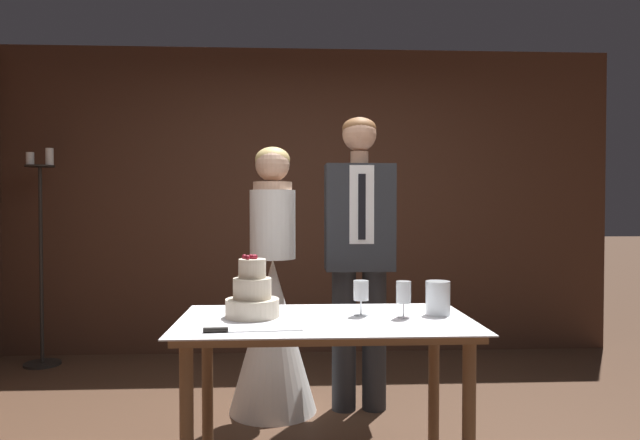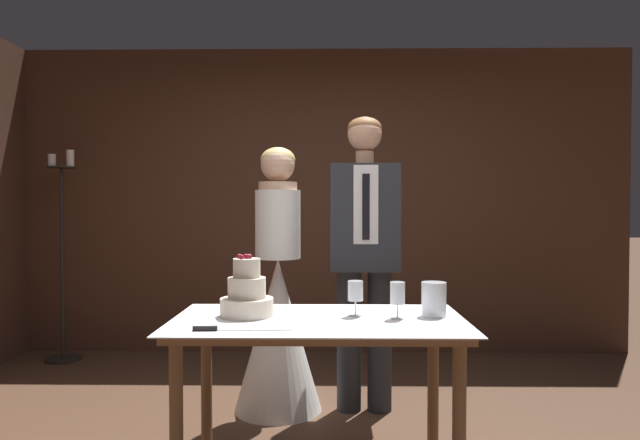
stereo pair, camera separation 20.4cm
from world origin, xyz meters
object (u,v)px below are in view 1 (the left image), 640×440
at_px(hurricane_candle, 438,299).
at_px(groom, 359,245).
at_px(cake_table, 325,339).
at_px(wine_glass_near, 361,291).
at_px(bride, 273,314).
at_px(candle_stand, 41,267).
at_px(cake_knife, 234,330).
at_px(wine_glass_middle, 403,294).
at_px(tiered_cake, 252,296).

bearing_deg(hurricane_candle, groom, 107.17).
distance_m(cake_table, wine_glass_near, 0.28).
relative_size(bride, groom, 0.90).
distance_m(wine_glass_near, candle_stand, 3.03).
relative_size(hurricane_candle, bride, 0.10).
bearing_deg(bride, wine_glass_near, -63.19).
bearing_deg(cake_knife, bride, 80.42).
bearing_deg(cake_table, candle_stand, 136.30).
distance_m(cake_table, groom, 1.03).
relative_size(wine_glass_middle, bride, 0.10).
xyz_separation_m(cake_table, bride, (-0.27, 0.93, -0.06)).
xyz_separation_m(cake_table, tiered_cake, (-0.33, 0.06, 0.19)).
bearing_deg(candle_stand, wine_glass_near, -40.60).
bearing_deg(groom, candle_stand, 155.24).
bearing_deg(candle_stand, tiered_cake, -47.80).
bearing_deg(cake_table, cake_knife, -146.67).
bearing_deg(cake_table, hurricane_candle, 6.80).
bearing_deg(wine_glass_near, cake_table, -159.80).
relative_size(wine_glass_near, hurricane_candle, 1.04).
bearing_deg(candle_stand, cake_table, -43.70).
bearing_deg(hurricane_candle, cake_table, -173.20).
xyz_separation_m(wine_glass_near, groom, (0.10, 0.87, 0.15)).
distance_m(bride, candle_stand, 2.17).
bearing_deg(bride, candle_stand, 149.32).
bearing_deg(cake_table, wine_glass_near, 20.20).
xyz_separation_m(wine_glass_middle, bride, (-0.63, 0.93, -0.26)).
relative_size(cake_knife, wine_glass_near, 2.46).
xyz_separation_m(wine_glass_middle, candle_stand, (-2.49, 2.04, -0.08)).
relative_size(cake_table, hurricane_candle, 8.36).
relative_size(wine_glass_middle, groom, 0.09).
height_order(wine_glass_middle, candle_stand, candle_stand).
bearing_deg(tiered_cake, groom, 55.48).
relative_size(wine_glass_near, bride, 0.10).
height_order(hurricane_candle, groom, groom).
bearing_deg(bride, hurricane_candle, -47.21).
bearing_deg(wine_glass_middle, bride, 123.89).
bearing_deg(wine_glass_middle, tiered_cake, 175.35).
bearing_deg(tiered_cake, bride, 85.62).
height_order(cake_table, groom, groom).
distance_m(cake_table, wine_glass_middle, 0.41).
relative_size(tiered_cake, groom, 0.16).
bearing_deg(bride, tiered_cake, -94.38).
xyz_separation_m(tiered_cake, groom, (0.60, 0.88, 0.17)).
distance_m(cake_knife, bride, 1.20).
relative_size(cake_knife, bride, 0.25).
height_order(tiered_cake, hurricane_candle, tiered_cake).
bearing_deg(wine_glass_middle, cake_table, 179.79).
distance_m(cake_table, tiered_cake, 0.39).
distance_m(wine_glass_middle, candle_stand, 3.22).
xyz_separation_m(cake_knife, candle_stand, (-1.74, 2.29, 0.02)).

